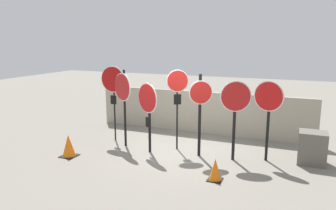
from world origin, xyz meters
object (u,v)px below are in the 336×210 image
Objects in this scene: stop_sign_1 at (123,93)px; traffic_cone_0 at (69,146)px; stop_sign_6 at (268,104)px; traffic_cone_1 at (215,170)px; stop_sign_0 at (113,84)px; storage_crate at (312,148)px; stop_sign_2 at (148,104)px; stop_sign_4 at (200,103)px; stop_sign_3 at (177,89)px; stop_sign_5 at (235,105)px.

stop_sign_1 is 3.75× the size of traffic_cone_0.
stop_sign_6 reaches higher than traffic_cone_1.
stop_sign_1 is at bearing -32.66° from stop_sign_0.
storage_crate is (5.44, 0.66, -1.25)m from stop_sign_1.
stop_sign_1 is 2.71× the size of storage_crate.
stop_sign_2 is 0.88× the size of stop_sign_4.
stop_sign_3 reaches higher than stop_sign_2.
stop_sign_3 is 4.05m from storage_crate.
stop_sign_5 is 1.98m from traffic_cone_1.
stop_sign_4 is 1.06× the size of stop_sign_6.
stop_sign_5 is 4.85m from traffic_cone_0.
stop_sign_1 reaches higher than traffic_cone_0.
stop_sign_1 reaches higher than storage_crate.
traffic_cone_0 is at bearing 170.27° from stop_sign_4.
storage_crate is (2.14, 2.06, 0.18)m from traffic_cone_1.
traffic_cone_0 is 4.30m from traffic_cone_1.
stop_sign_6 is at bearing 38.61° from stop_sign_2.
stop_sign_3 reaches higher than stop_sign_4.
stop_sign_1 reaches higher than traffic_cone_1.
storage_crate is (2.98, 0.63, -1.11)m from stop_sign_4.
stop_sign_0 is at bearing -163.41° from stop_sign_6.
stop_sign_2 is 3.86× the size of traffic_cone_1.
stop_sign_0 is 0.73m from stop_sign_1.
stop_sign_4 reaches higher than stop_sign_2.
traffic_cone_0 is (-1.97, -1.19, -1.15)m from stop_sign_2.
traffic_cone_0 is at bearing -177.80° from stop_sign_3.
traffic_cone_1 is (3.88, -1.78, -1.63)m from stop_sign_0.
stop_sign_6 is at bearing -1.21° from stop_sign_5.
stop_sign_6 is (3.30, 0.62, 0.13)m from stop_sign_2.
stop_sign_0 is 4.59× the size of traffic_cone_1.
stop_sign_2 is 2.87m from traffic_cone_1.
stop_sign_1 is at bearing -165.77° from stop_sign_2.
stop_sign_5 is (3.43, 0.08, -0.12)m from stop_sign_1.
stop_sign_3 is 3.55m from traffic_cone_0.
traffic_cone_0 is 6.77m from storage_crate.
stop_sign_1 is at bearing -173.12° from storage_crate.
traffic_cone_1 is at bearing -116.12° from stop_sign_5.
stop_sign_1 reaches higher than stop_sign_6.
stop_sign_2 is at bearing 14.60° from stop_sign_1.
storage_crate is at bearing 29.69° from stop_sign_6.
traffic_cone_0 is 1.19× the size of traffic_cone_1.
stop_sign_0 reaches higher than stop_sign_4.
traffic_cone_0 is at bearing -120.90° from stop_sign_2.
stop_sign_6 is 1.67m from storage_crate.
stop_sign_6 is (4.26, 0.38, -0.10)m from stop_sign_1.
stop_sign_0 is 1.19× the size of stop_sign_2.
stop_sign_4 is 2.67× the size of storage_crate.
stop_sign_6 reaches higher than stop_sign_2.
stop_sign_4 is 1.06× the size of stop_sign_5.
traffic_cone_0 is 0.72× the size of storage_crate.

